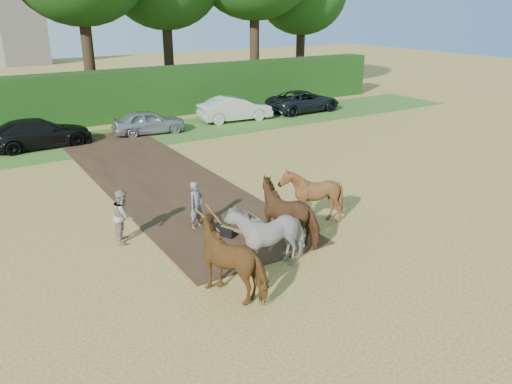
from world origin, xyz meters
TOP-DOWN VIEW (x-y plane):
  - ground at (0.00, 0.00)m, footprint 120.00×120.00m
  - earth_strip at (1.50, 7.00)m, footprint 4.50×17.00m
  - grass_verge at (0.00, 14.00)m, footprint 50.00×5.00m
  - hedgerow at (0.00, 18.50)m, footprint 46.00×1.60m
  - spectator_near at (-1.41, 2.01)m, footprint 0.89×0.97m
  - plough_team at (2.04, -0.96)m, footprint 6.08×5.35m
  - parked_cars at (1.70, 14.33)m, footprint 34.69×2.99m

SIDE VIEW (x-z plane):
  - ground at x=0.00m, z-range 0.00..0.00m
  - grass_verge at x=0.00m, z-range 0.00..0.03m
  - earth_strip at x=1.50m, z-range 0.00..0.05m
  - parked_cars at x=1.70m, z-range -0.03..1.45m
  - spectator_near at x=-1.41m, z-range 0.00..1.61m
  - plough_team at x=2.04m, z-range -0.01..1.84m
  - hedgerow at x=0.00m, z-range 0.00..3.00m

